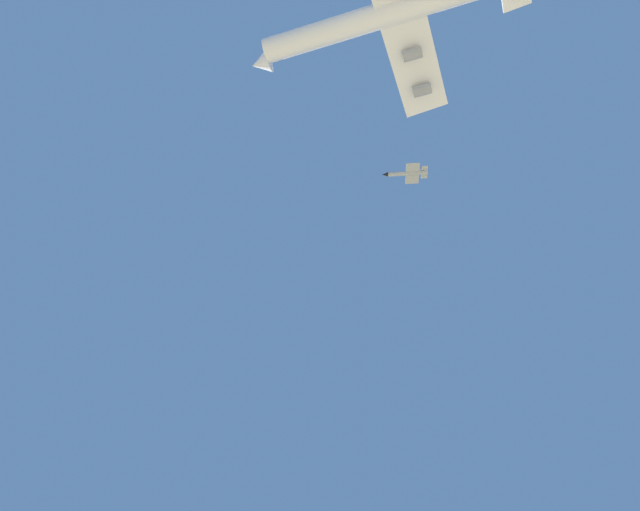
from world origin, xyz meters
TOP-DOWN VIEW (x-y plane):
  - carrier_jet at (-22.31, 60.94)m, footprint 67.76×56.27m
  - chase_jet_lead at (-43.81, 10.68)m, footprint 15.27×8.93m

SIDE VIEW (x-z plane):
  - carrier_jet at x=-22.31m, z-range 136.12..155.76m
  - chase_jet_lead at x=-43.81m, z-range 152.42..156.42m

